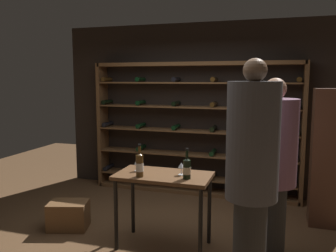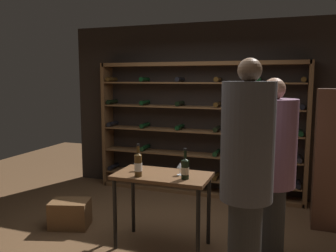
{
  "view_description": "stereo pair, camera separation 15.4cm",
  "coord_description": "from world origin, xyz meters",
  "px_view_note": "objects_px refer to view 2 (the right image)",
  "views": [
    {
      "loc": [
        1.3,
        -3.77,
        1.89
      ],
      "look_at": [
        0.05,
        0.15,
        1.34
      ],
      "focal_mm": 37.59,
      "sensor_mm": 36.0,
      "label": 1
    },
    {
      "loc": [
        1.44,
        -3.73,
        1.89
      ],
      "look_at": [
        0.05,
        0.15,
        1.34
      ],
      "focal_mm": 37.59,
      "sensor_mm": 36.0,
      "label": 2
    }
  ],
  "objects_px": {
    "tasting_table": "(162,183)",
    "wine_crate": "(70,214)",
    "wine_glass_stemmed_center": "(137,161)",
    "wine_rack": "(198,129)",
    "person_guest_khaki": "(247,170)",
    "display_cabinet": "(333,159)",
    "person_bystander_red_print": "(271,163)",
    "wine_glass_stemmed_right": "(180,166)",
    "wine_bottle_green_slim": "(138,164)",
    "wine_bottle_gold_foil": "(185,168)"
  },
  "relations": [
    {
      "from": "wine_bottle_green_slim",
      "to": "wine_glass_stemmed_center",
      "type": "xyz_separation_m",
      "value": [
        -0.11,
        0.21,
        -0.02
      ]
    },
    {
      "from": "tasting_table",
      "to": "display_cabinet",
      "type": "height_order",
      "value": "display_cabinet"
    },
    {
      "from": "wine_crate",
      "to": "tasting_table",
      "type": "bearing_deg",
      "value": -3.87
    },
    {
      "from": "wine_bottle_gold_foil",
      "to": "wine_glass_stemmed_center",
      "type": "xyz_separation_m",
      "value": [
        -0.62,
        0.14,
        -0.01
      ]
    },
    {
      "from": "wine_glass_stemmed_right",
      "to": "wine_glass_stemmed_center",
      "type": "bearing_deg",
      "value": 179.28
    },
    {
      "from": "wine_crate",
      "to": "wine_glass_stemmed_center",
      "type": "xyz_separation_m",
      "value": [
        0.97,
        -0.05,
        0.78
      ]
    },
    {
      "from": "person_bystander_red_print",
      "to": "wine_glass_stemmed_center",
      "type": "xyz_separation_m",
      "value": [
        -1.48,
        -0.04,
        -0.09
      ]
    },
    {
      "from": "tasting_table",
      "to": "wine_crate",
      "type": "xyz_separation_m",
      "value": [
        -1.3,
        0.09,
        -0.56
      ]
    },
    {
      "from": "display_cabinet",
      "to": "wine_glass_stemmed_right",
      "type": "relative_size",
      "value": 12.9
    },
    {
      "from": "person_bystander_red_print",
      "to": "wine_glass_stemmed_center",
      "type": "relative_size",
      "value": 12.39
    },
    {
      "from": "wine_crate",
      "to": "wine_glass_stemmed_right",
      "type": "relative_size",
      "value": 3.49
    },
    {
      "from": "wine_bottle_green_slim",
      "to": "wine_glass_stemmed_right",
      "type": "bearing_deg",
      "value": 26.83
    },
    {
      "from": "wine_glass_stemmed_right",
      "to": "wine_bottle_gold_foil",
      "type": "bearing_deg",
      "value": -53.19
    },
    {
      "from": "wine_crate",
      "to": "wine_glass_stemmed_right",
      "type": "height_order",
      "value": "wine_glass_stemmed_right"
    },
    {
      "from": "wine_rack",
      "to": "person_guest_khaki",
      "type": "bearing_deg",
      "value": -67.21
    },
    {
      "from": "person_guest_khaki",
      "to": "wine_glass_stemmed_right",
      "type": "distance_m",
      "value": 1.09
    },
    {
      "from": "wine_bottle_gold_foil",
      "to": "wine_bottle_green_slim",
      "type": "height_order",
      "value": "wine_bottle_green_slim"
    },
    {
      "from": "person_guest_khaki",
      "to": "person_bystander_red_print",
      "type": "bearing_deg",
      "value": 62.47
    },
    {
      "from": "wine_glass_stemmed_center",
      "to": "wine_crate",
      "type": "bearing_deg",
      "value": 176.99
    },
    {
      "from": "person_guest_khaki",
      "to": "wine_crate",
      "type": "relative_size",
      "value": 4.28
    },
    {
      "from": "display_cabinet",
      "to": "wine_bottle_gold_foil",
      "type": "bearing_deg",
      "value": -139.32
    },
    {
      "from": "wine_rack",
      "to": "person_guest_khaki",
      "type": "xyz_separation_m",
      "value": [
        1.11,
        -2.63,
        0.07
      ]
    },
    {
      "from": "person_guest_khaki",
      "to": "wine_glass_stemmed_center",
      "type": "relative_size",
      "value": 13.4
    },
    {
      "from": "wine_bottle_gold_foil",
      "to": "wine_bottle_green_slim",
      "type": "distance_m",
      "value": 0.51
    },
    {
      "from": "wine_bottle_green_slim",
      "to": "wine_glass_stemmed_right",
      "type": "relative_size",
      "value": 2.6
    },
    {
      "from": "person_bystander_red_print",
      "to": "wine_glass_stemmed_center",
      "type": "bearing_deg",
      "value": -57.13
    },
    {
      "from": "wine_bottle_green_slim",
      "to": "wine_rack",
      "type": "bearing_deg",
      "value": 87.21
    },
    {
      "from": "person_bystander_red_print",
      "to": "display_cabinet",
      "type": "distance_m",
      "value": 1.34
    },
    {
      "from": "wine_glass_stemmed_center",
      "to": "wine_rack",
      "type": "bearing_deg",
      "value": 83.5
    },
    {
      "from": "display_cabinet",
      "to": "wine_bottle_green_slim",
      "type": "bearing_deg",
      "value": -145.6
    },
    {
      "from": "person_guest_khaki",
      "to": "wine_glass_stemmed_right",
      "type": "xyz_separation_m",
      "value": [
        -0.8,
        0.71,
        -0.2
      ]
    },
    {
      "from": "wine_rack",
      "to": "wine_crate",
      "type": "height_order",
      "value": "wine_rack"
    },
    {
      "from": "wine_crate",
      "to": "wine_glass_stemmed_center",
      "type": "relative_size",
      "value": 3.13
    },
    {
      "from": "tasting_table",
      "to": "wine_glass_stemmed_center",
      "type": "relative_size",
      "value": 6.85
    },
    {
      "from": "person_guest_khaki",
      "to": "person_bystander_red_print",
      "type": "height_order",
      "value": "person_guest_khaki"
    },
    {
      "from": "wine_bottle_green_slim",
      "to": "wine_glass_stemmed_center",
      "type": "bearing_deg",
      "value": 118.27
    },
    {
      "from": "wine_rack",
      "to": "display_cabinet",
      "type": "bearing_deg",
      "value": -20.65
    },
    {
      "from": "wine_crate",
      "to": "wine_bottle_gold_foil",
      "type": "xyz_separation_m",
      "value": [
        1.59,
        -0.19,
        0.79
      ]
    },
    {
      "from": "wine_bottle_gold_foil",
      "to": "wine_glass_stemmed_right",
      "type": "xyz_separation_m",
      "value": [
        -0.1,
        0.13,
        -0.02
      ]
    },
    {
      "from": "person_bystander_red_print",
      "to": "wine_glass_stemmed_right",
      "type": "height_order",
      "value": "person_bystander_red_print"
    },
    {
      "from": "person_guest_khaki",
      "to": "person_bystander_red_print",
      "type": "distance_m",
      "value": 0.78
    },
    {
      "from": "wine_rack",
      "to": "person_bystander_red_print",
      "type": "relative_size",
      "value": 1.79
    },
    {
      "from": "person_guest_khaki",
      "to": "display_cabinet",
      "type": "height_order",
      "value": "person_guest_khaki"
    },
    {
      "from": "wine_glass_stemmed_center",
      "to": "wine_glass_stemmed_right",
      "type": "bearing_deg",
      "value": -0.72
    },
    {
      "from": "wine_bottle_green_slim",
      "to": "wine_glass_stemmed_right",
      "type": "height_order",
      "value": "wine_bottle_green_slim"
    },
    {
      "from": "wine_bottle_green_slim",
      "to": "wine_glass_stemmed_center",
      "type": "height_order",
      "value": "wine_bottle_green_slim"
    },
    {
      "from": "tasting_table",
      "to": "wine_glass_stemmed_center",
      "type": "height_order",
      "value": "wine_glass_stemmed_center"
    },
    {
      "from": "person_guest_khaki",
      "to": "wine_glass_stemmed_center",
      "type": "height_order",
      "value": "person_guest_khaki"
    },
    {
      "from": "wine_rack",
      "to": "wine_bottle_green_slim",
      "type": "xyz_separation_m",
      "value": [
        -0.1,
        -2.13,
        -0.1
      ]
    },
    {
      "from": "wine_glass_stemmed_center",
      "to": "display_cabinet",
      "type": "bearing_deg",
      "value": 28.79
    }
  ]
}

